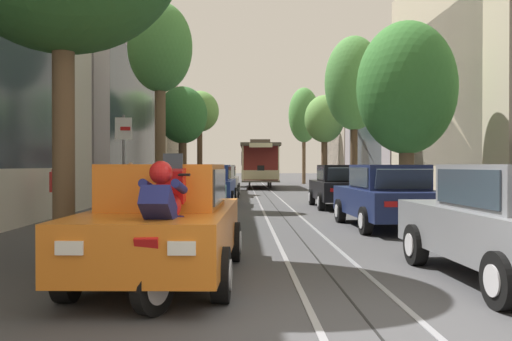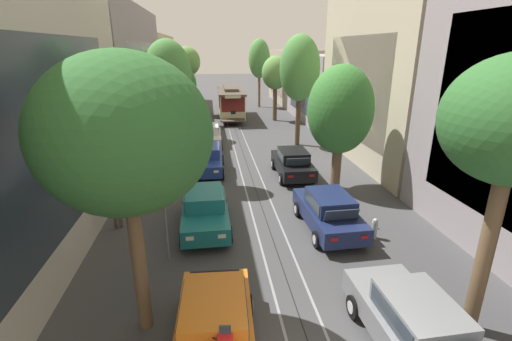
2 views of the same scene
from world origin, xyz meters
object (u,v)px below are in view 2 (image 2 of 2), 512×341
at_px(parked_car_navy_second_right, 328,211).
at_px(pedestrian_on_right_pavement, 152,154).
at_px(street_tree_kerb_left_near, 124,136).
at_px(street_tree_kerb_right_far, 259,59).
at_px(street_tree_kerb_left_second, 168,76).
at_px(parked_car_blue_mid_left, 207,159).
at_px(fire_hydrant, 374,228).
at_px(parked_car_orange_near_left, 215,329).
at_px(pedestrian_crossing_far, 173,146).
at_px(cable_car_trolley, 231,102).
at_px(street_tree_kerb_left_mid, 179,85).
at_px(parked_car_grey_near_right, 415,325).
at_px(street_tree_kerb_right_mid, 300,69).
at_px(street_sign_post, 166,218).
at_px(pedestrian_on_left_pavement, 116,206).
at_px(street_tree_kerb_right_second, 340,111).
at_px(parked_car_white_fourth_left, 209,135).
at_px(street_tree_kerb_right_fourth, 275,74).
at_px(street_tree_kerb_left_fourth, 186,62).
at_px(parked_car_black_mid_right, 293,163).
at_px(parked_car_teal_second_left, 205,210).

bearing_deg(parked_car_navy_second_right, pedestrian_on_right_pavement, 132.76).
relative_size(street_tree_kerb_left_near, street_tree_kerb_right_far, 0.87).
bearing_deg(street_tree_kerb_left_second, parked_car_blue_mid_left, 41.20).
bearing_deg(fire_hydrant, street_tree_kerb_right_far, 89.91).
height_order(parked_car_orange_near_left, fire_hydrant, parked_car_orange_near_left).
bearing_deg(pedestrian_crossing_far, cable_car_trolley, 72.01).
xyz_separation_m(street_tree_kerb_left_mid, cable_car_trolley, (4.51, 8.58, -2.59)).
height_order(parked_car_grey_near_right, cable_car_trolley, cable_car_trolley).
relative_size(parked_car_orange_near_left, parked_car_navy_second_right, 1.00).
bearing_deg(street_tree_kerb_right_mid, street_sign_post, -118.57).
distance_m(street_tree_kerb_left_near, pedestrian_on_left_pavement, 7.48).
height_order(street_tree_kerb_right_second, cable_car_trolley, street_tree_kerb_right_second).
xyz_separation_m(parked_car_orange_near_left, fire_hydrant, (6.24, 4.93, -0.38)).
relative_size(street_tree_kerb_left_near, pedestrian_on_left_pavement, 4.17).
distance_m(street_tree_kerb_right_mid, street_sign_post, 17.49).
xyz_separation_m(parked_car_blue_mid_left, parked_car_navy_second_right, (4.85, -7.86, 0.00)).
bearing_deg(street_tree_kerb_right_mid, parked_car_white_fourth_left, 175.33).
bearing_deg(pedestrian_on_right_pavement, street_tree_kerb_right_far, 67.34).
bearing_deg(street_tree_kerb_right_mid, street_tree_kerb_left_second, -140.37).
xyz_separation_m(street_tree_kerb_left_mid, street_tree_kerb_right_fourth, (8.85, 6.68, 0.37)).
height_order(street_tree_kerb_left_fourth, street_sign_post, street_tree_kerb_left_fourth).
distance_m(parked_car_orange_near_left, street_tree_kerb_right_mid, 20.96).
bearing_deg(street_tree_kerb_right_fourth, parked_car_grey_near_right, -93.76).
xyz_separation_m(street_tree_kerb_right_mid, pedestrian_on_right_pavement, (-10.10, -4.61, -4.64)).
bearing_deg(parked_car_blue_mid_left, street_tree_kerb_right_mid, 39.23).
relative_size(street_tree_kerb_left_second, fire_hydrant, 8.91).
distance_m(pedestrian_on_left_pavement, pedestrian_on_right_pavement, 7.59).
distance_m(parked_car_orange_near_left, street_tree_kerb_right_fourth, 30.08).
xyz_separation_m(parked_car_orange_near_left, parked_car_white_fourth_left, (-0.03, 19.84, 0.00)).
bearing_deg(parked_car_orange_near_left, parked_car_blue_mid_left, 90.71).
distance_m(street_tree_kerb_left_second, fire_hydrant, 12.13).
distance_m(street_tree_kerb_left_mid, pedestrian_on_right_pavement, 8.48).
xyz_separation_m(parked_car_blue_mid_left, pedestrian_on_right_pavement, (-3.29, 0.95, 0.15)).
relative_size(street_tree_kerb_right_fourth, pedestrian_crossing_far, 3.96).
height_order(parked_car_grey_near_right, street_tree_kerb_right_fourth, street_tree_kerb_right_fourth).
bearing_deg(street_tree_kerb_right_second, street_tree_kerb_right_mid, 89.22).
xyz_separation_m(parked_car_black_mid_right, street_tree_kerb_right_far, (1.60, 25.68, 4.95)).
xyz_separation_m(street_tree_kerb_left_fourth, street_tree_kerb_right_mid, (8.76, -14.43, 0.05)).
xyz_separation_m(parked_car_white_fourth_left, cable_car_trolley, (2.36, 11.14, 0.86)).
xyz_separation_m(street_tree_kerb_right_fourth, street_tree_kerb_right_far, (-0.36, 8.97, 1.12)).
bearing_deg(street_tree_kerb_left_mid, street_tree_kerb_left_fourth, 89.62).
bearing_deg(fire_hydrant, parked_car_orange_near_left, -141.69).
height_order(parked_car_teal_second_left, street_tree_kerb_right_second, street_tree_kerb_right_second).
bearing_deg(pedestrian_crossing_far, pedestrian_on_left_pavement, -98.76).
distance_m(parked_car_navy_second_right, street_tree_kerb_right_far, 32.60).
distance_m(cable_car_trolley, pedestrian_crossing_far, 15.17).
height_order(parked_car_orange_near_left, parked_car_blue_mid_left, same).
relative_size(street_tree_kerb_left_mid, fire_hydrant, 7.02).
bearing_deg(cable_car_trolley, parked_car_grey_near_right, -85.65).
bearing_deg(street_tree_kerb_right_second, street_tree_kerb_left_mid, 125.69).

